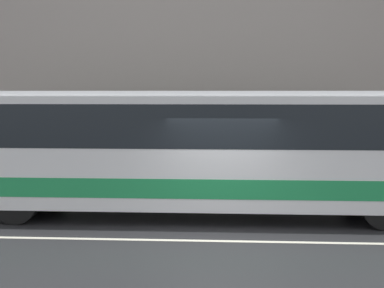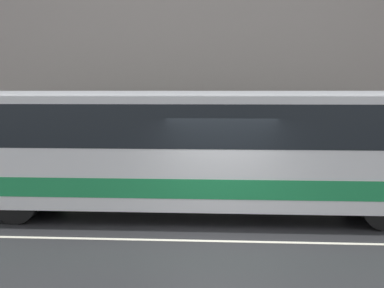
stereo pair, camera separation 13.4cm
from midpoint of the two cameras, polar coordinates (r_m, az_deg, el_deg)
ground_plane at (r=11.27m, az=3.41°, el=-10.32°), size 60.00×60.00×0.00m
sidewalk at (r=16.55m, az=3.62°, el=-4.89°), size 60.00×2.87×0.15m
building_facade at (r=17.94m, az=3.76°, el=11.52°), size 60.00×0.35×10.25m
lane_stripe at (r=11.27m, az=3.41°, el=-10.30°), size 54.00×0.14×0.01m
transit_bus at (r=13.20m, az=-0.67°, el=-0.20°), size 12.51×2.50×3.11m
pedestrian_waiting at (r=16.70m, az=-13.93°, el=-2.14°), size 0.36×0.36×1.58m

